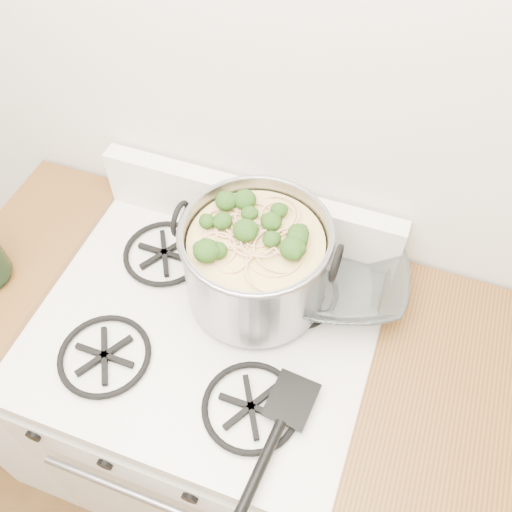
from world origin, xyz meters
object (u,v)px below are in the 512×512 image
object	(u,v)px
glass_bowl	(338,280)
spatula	(292,398)
gas_range	(215,407)
stock_pot	(256,262)

from	to	relation	value
glass_bowl	spatula	bearing A→B (deg)	-92.05
gas_range	stock_pot	world-z (taller)	stock_pot
spatula	glass_bowl	world-z (taller)	glass_bowl
gas_range	stock_pot	distance (m)	0.61
stock_pot	spatula	distance (m)	0.30
stock_pot	spatula	bearing A→B (deg)	-55.08
stock_pot	glass_bowl	distance (m)	0.21
spatula	glass_bowl	distance (m)	0.31
gas_range	glass_bowl	size ratio (longest dim) A/B	7.43
glass_bowl	stock_pot	bearing A→B (deg)	-155.63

